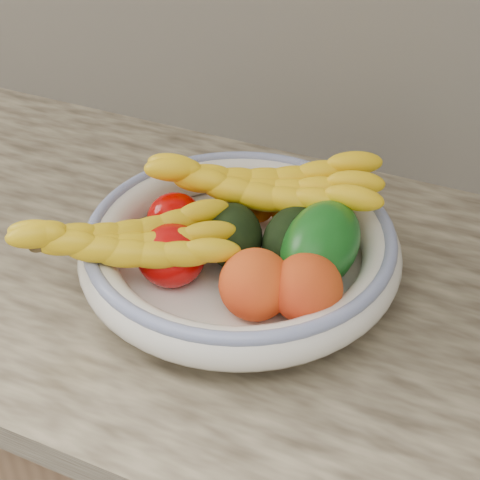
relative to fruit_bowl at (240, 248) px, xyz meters
name	(u,v)px	position (x,y,z in m)	size (l,w,h in m)	color
kitchen_counter	(246,473)	(0.00, 0.03, -0.48)	(2.44, 0.66, 1.40)	brown
fruit_bowl	(240,248)	(0.00, 0.00, 0.00)	(0.39, 0.39, 0.08)	silver
clementine_back_left	(252,202)	(-0.02, 0.09, 0.01)	(0.05, 0.05, 0.04)	orange
clementine_back_right	(293,211)	(0.03, 0.09, 0.01)	(0.06, 0.06, 0.05)	orange
clementine_back_mid	(257,205)	(-0.01, 0.09, 0.01)	(0.05, 0.05, 0.04)	#FF6D05
tomato_left	(175,218)	(-0.09, 0.01, 0.01)	(0.07, 0.07, 0.06)	#AE0200
tomato_near_left	(171,255)	(-0.06, -0.06, 0.01)	(0.08, 0.08, 0.07)	#BB0706
avocado_center	(234,236)	(-0.01, 0.00, 0.02)	(0.07, 0.10, 0.07)	black
avocado_right	(295,238)	(0.06, 0.03, 0.02)	(0.07, 0.11, 0.07)	black
green_mango	(321,245)	(0.10, 0.01, 0.03)	(0.09, 0.13, 0.09)	#0F5414
peach_front	(255,284)	(0.05, -0.07, 0.02)	(0.08, 0.08, 0.08)	orange
peach_right	(307,288)	(0.11, -0.06, 0.02)	(0.08, 0.08, 0.08)	orange
banana_bunch_back	(262,192)	(0.00, 0.07, 0.04)	(0.31, 0.11, 0.09)	yellow
banana_bunch_front	(126,247)	(-0.10, -0.09, 0.03)	(0.27, 0.11, 0.08)	yellow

